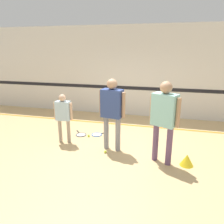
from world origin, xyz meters
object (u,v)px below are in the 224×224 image
at_px(racket_spare_on_floor, 97,134).
at_px(tennis_ball_by_spare_racket, 89,136).
at_px(tennis_ball_near_instructor, 105,152).
at_px(training_cone, 187,160).
at_px(person_instructor, 112,107).
at_px(person_student_left, 63,113).
at_px(racket_second_spare, 81,135).
at_px(person_student_right, 164,114).

distance_m(racket_spare_on_floor, tennis_ball_by_spare_racket, 0.28).
distance_m(tennis_ball_near_instructor, training_cone, 1.85).
xyz_separation_m(person_instructor, tennis_ball_near_instructor, (-0.10, -0.25, -1.05)).
relative_size(person_instructor, training_cone, 6.04).
bearing_deg(person_student_left, person_instructor, -8.59).
height_order(racket_second_spare, training_cone, training_cone).
height_order(person_instructor, tennis_ball_by_spare_racket, person_instructor).
bearing_deg(person_student_left, racket_spare_on_floor, 41.12).
height_order(person_student_right, racket_spare_on_floor, person_student_right).
distance_m(tennis_ball_by_spare_racket, training_cone, 2.75).
distance_m(person_student_right, tennis_ball_by_spare_racket, 2.49).
bearing_deg(tennis_ball_by_spare_racket, training_cone, -20.14).
distance_m(racket_second_spare, tennis_ball_near_instructor, 1.35).
bearing_deg(tennis_ball_by_spare_racket, person_student_right, -24.43).
distance_m(person_student_left, person_student_right, 2.59).
relative_size(tennis_ball_by_spare_racket, training_cone, 0.23).
xyz_separation_m(person_student_right, racket_spare_on_floor, (-1.85, 1.13, -1.10)).
xyz_separation_m(person_student_left, tennis_ball_by_spare_racket, (0.49, 0.49, -0.77)).
bearing_deg(person_student_left, training_cone, -12.97).
bearing_deg(tennis_ball_by_spare_racket, racket_spare_on_floor, 47.27).
relative_size(racket_second_spare, tennis_ball_by_spare_racket, 7.56).
height_order(racket_spare_on_floor, racket_second_spare, same).
height_order(person_student_left, tennis_ball_by_spare_racket, person_student_left).
xyz_separation_m(person_instructor, person_student_left, (-1.32, 0.10, -0.28)).
distance_m(racket_second_spare, training_cone, 3.03).
relative_size(person_student_left, person_student_right, 0.73).
xyz_separation_m(person_instructor, tennis_ball_by_spare_racket, (-0.83, 0.58, -1.05)).
bearing_deg(training_cone, racket_second_spare, 160.15).
height_order(tennis_ball_by_spare_racket, training_cone, training_cone).
xyz_separation_m(person_instructor, person_student_right, (1.21, -0.35, 0.02)).
relative_size(racket_spare_on_floor, tennis_ball_near_instructor, 7.04).
bearing_deg(training_cone, person_student_left, 171.51).
bearing_deg(tennis_ball_near_instructor, person_instructor, 67.45).
relative_size(person_instructor, tennis_ball_near_instructor, 26.54).
relative_size(person_instructor, tennis_ball_by_spare_racket, 26.54).
distance_m(racket_second_spare, tennis_ball_by_spare_racket, 0.28).
relative_size(racket_second_spare, training_cone, 1.72).
bearing_deg(racket_second_spare, person_student_left, 117.70).
bearing_deg(tennis_ball_by_spare_racket, racket_second_spare, 162.98).
height_order(person_instructor, tennis_ball_near_instructor, person_instructor).
relative_size(person_student_left, training_cone, 4.50).
bearing_deg(person_instructor, person_student_left, -173.49).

